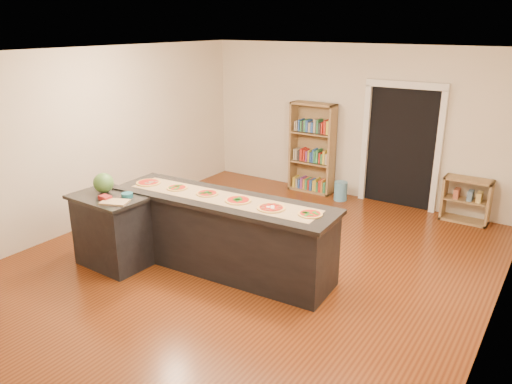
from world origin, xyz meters
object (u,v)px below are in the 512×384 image
Objects in this scene: waste_bin at (341,191)px; low_shelf at (466,200)px; side_counter at (113,230)px; bookshelf at (312,148)px; watermelon at (103,183)px; kitchen_island at (223,234)px.

low_shelf is at bearing 4.32° from waste_bin.
waste_bin is (1.51, 4.08, -0.32)m from side_counter.
bookshelf reaches higher than watermelon.
bookshelf reaches higher than side_counter.
kitchen_island is 3.62m from bookshelf.
side_counter is 0.58× the size of bookshelf.
watermelon reaches higher than waste_bin.
waste_bin is (-2.15, -0.16, -0.20)m from low_shelf.
low_shelf is (2.33, 3.55, -0.14)m from kitchen_island.
waste_bin is at bearing 83.96° from kitchen_island.
watermelon is at bearing -112.34° from waste_bin.
waste_bin is 4.46m from watermelon.
side_counter is 3.72× the size of watermelon.
side_counter is at bearing -100.68° from bookshelf.
kitchen_island reaches higher than low_shelf.
watermelon reaches higher than side_counter.
side_counter is 5.61m from low_shelf.
watermelon is at bearing -132.26° from low_shelf.
kitchen_island is at bearing -123.28° from low_shelf.
side_counter is at bearing -110.30° from waste_bin.
watermelon is (-0.95, -4.20, 0.26)m from bookshelf.
side_counter is 1.35× the size of low_shelf.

